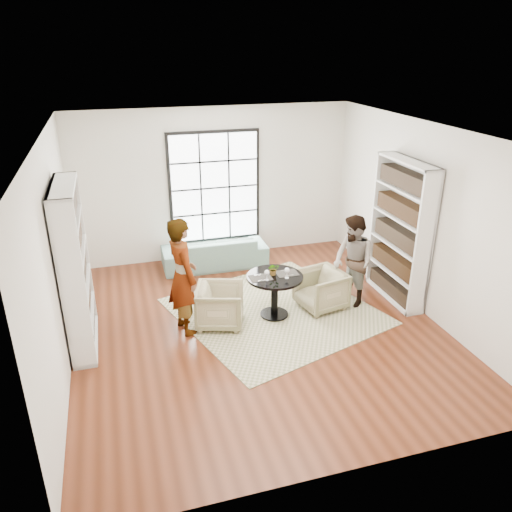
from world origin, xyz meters
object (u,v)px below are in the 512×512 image
object	(u,v)px
armchair_right	(321,290)
flower_centerpiece	(273,269)
sofa	(215,252)
person_right	(353,261)
armchair_left	(220,306)
wine_glass_right	(287,271)
wine_glass_left	(267,273)
person_left	(183,276)
pedestal_table	(275,287)

from	to	relation	value
armchair_right	flower_centerpiece	size ratio (longest dim) A/B	3.66
sofa	person_right	bearing A→B (deg)	132.10
sofa	armchair_left	distance (m)	2.25
sofa	flower_centerpiece	bearing A→B (deg)	103.88
armchair_left	wine_glass_right	bearing A→B (deg)	-78.85
sofa	armchair_left	world-z (taller)	armchair_left
armchair_right	flower_centerpiece	bearing A→B (deg)	-101.49
armchair_left	armchair_right	world-z (taller)	armchair_left
person_right	wine_glass_left	bearing A→B (deg)	-93.73
wine_glass_right	flower_centerpiece	distance (m)	0.24
flower_centerpiece	sofa	bearing A→B (deg)	103.04
person_right	wine_glass_right	bearing A→B (deg)	-91.63
sofa	person_left	distance (m)	2.48
wine_glass_left	sofa	bearing A→B (deg)	98.44
person_right	wine_glass_left	size ratio (longest dim) A/B	8.85
pedestal_table	sofa	bearing A→B (deg)	103.09
person_left	wine_glass_right	bearing A→B (deg)	-107.86
armchair_left	wine_glass_left	bearing A→B (deg)	-80.67
person_right	flower_centerpiece	distance (m)	1.39
armchair_right	wine_glass_left	distance (m)	1.13
armchair_right	wine_glass_right	size ratio (longest dim) A/B	4.09
pedestal_table	person_right	world-z (taller)	person_right
armchair_right	person_left	distance (m)	2.34
pedestal_table	armchair_right	distance (m)	0.85
armchair_left	person_left	bearing A→B (deg)	107.28
pedestal_table	armchair_right	bearing A→B (deg)	3.42
sofa	person_left	world-z (taller)	person_left
armchair_left	wine_glass_right	world-z (taller)	wine_glass_right
armchair_right	person_left	size ratio (longest dim) A/B	0.39
armchair_right	wine_glass_left	world-z (taller)	wine_glass_left
armchair_left	flower_centerpiece	world-z (taller)	flower_centerpiece
sofa	person_left	bearing A→B (deg)	67.97
flower_centerpiece	armchair_right	bearing A→B (deg)	0.56
pedestal_table	person_right	size ratio (longest dim) A/B	0.58
person_right	pedestal_table	bearing A→B (deg)	-97.72
flower_centerpiece	armchair_left	bearing A→B (deg)	-176.53
pedestal_table	wine_glass_right	bearing A→B (deg)	-38.83
pedestal_table	person_left	size ratio (longest dim) A/B	0.49
person_right	wine_glass_right	world-z (taller)	person_right
pedestal_table	wine_glass_right	world-z (taller)	wine_glass_right
armchair_left	person_left	size ratio (longest dim) A/B	0.40
wine_glass_right	armchair_right	bearing A→B (deg)	14.60
sofa	wine_glass_right	bearing A→B (deg)	106.84
sofa	wine_glass_right	size ratio (longest dim) A/B	11.55
wine_glass_right	person_right	bearing A→B (deg)	8.14
sofa	flower_centerpiece	xyz separation A→B (m)	(0.50, -2.16, 0.52)
wine_glass_right	armchair_left	bearing A→B (deg)	173.87
pedestal_table	person_right	distance (m)	1.40
sofa	pedestal_table	bearing A→B (deg)	103.92
person_left	flower_centerpiece	xyz separation A→B (m)	(1.43, 0.05, -0.10)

